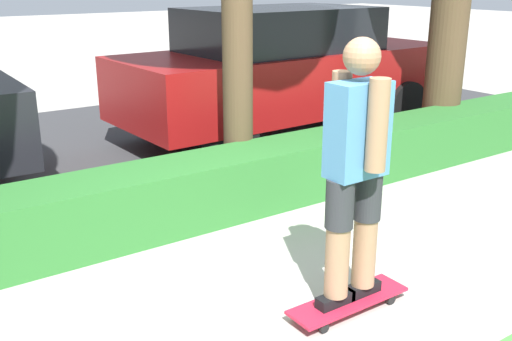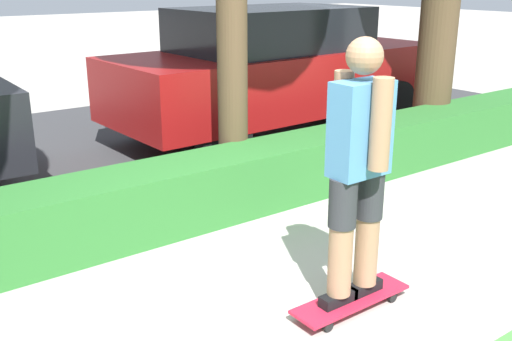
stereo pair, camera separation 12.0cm
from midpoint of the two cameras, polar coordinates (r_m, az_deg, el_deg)
The scene contains 6 objects.
ground_plane at distance 4.00m, azimuth 3.37°, elevation -12.55°, with size 60.00×60.00×0.00m, color #ADA89E.
street_asphalt at distance 7.45m, azimuth -17.76°, elevation 1.46°, with size 14.61×5.00×0.01m.
hedge_row at distance 5.09m, azimuth -8.19°, elevation -2.34°, with size 14.61×0.60×0.54m.
skateboard at distance 3.93m, azimuth 8.15°, elevation -12.09°, with size 0.84×0.24×0.09m.
skater_person at distance 3.57m, azimuth 8.78°, elevation 0.26°, with size 0.49×0.42×1.63m.
parked_car_middle at distance 7.98m, azimuth 1.53°, elevation 9.64°, with size 4.62×1.90×1.64m.
Camera 2 is at (-2.28, -2.58, 2.04)m, focal length 42.00 mm.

